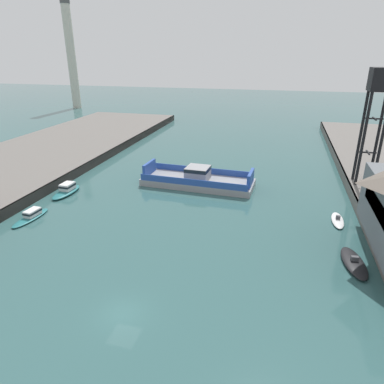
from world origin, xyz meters
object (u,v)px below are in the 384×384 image
moored_boat_near_left (354,263)px  moored_boat_mid_left (31,215)px  moored_boat_near_right (67,190)px  moored_boat_mid_right (338,220)px  smokestack_distant_a (71,53)px  chain_ferry (198,180)px  crane_tower (379,95)px

moored_boat_near_left → moored_boat_mid_left: moored_boat_mid_left is taller
moored_boat_near_right → moored_boat_mid_right: (41.02, 0.24, -0.40)m
moored_boat_near_right → smokestack_distant_a: bearing=120.6°
chain_ferry → smokestack_distant_a: smokestack_distant_a is taller
chain_ferry → moored_boat_near_right: (-19.53, -8.96, -0.42)m
moored_boat_mid_right → crane_tower: (4.95, 12.35, 15.18)m
moored_boat_mid_left → crane_tower: 52.60m
crane_tower → moored_boat_near_left: bearing=-101.3°
moored_boat_mid_left → moored_boat_mid_right: size_ratio=1.28×
chain_ferry → smokestack_distant_a: bearing=132.7°
moored_boat_mid_left → smokestack_distant_a: bearing=118.3°
moored_boat_near_right → crane_tower: size_ratio=0.38×
chain_ferry → moored_boat_mid_left: bearing=-136.3°
moored_boat_near_right → crane_tower: bearing=15.3°
moored_boat_near_right → crane_tower: 49.90m
moored_boat_near_right → moored_boat_near_left: bearing=-13.9°
crane_tower → smokestack_distant_a: smokestack_distant_a is taller
moored_boat_mid_right → crane_tower: bearing=68.1°
chain_ferry → moored_boat_near_right: size_ratio=2.90×
moored_boat_near_left → chain_ferry: bearing=138.7°
moored_boat_mid_left → chain_ferry: bearing=43.7°
chain_ferry → moored_boat_mid_right: size_ratio=3.72×
moored_boat_near_right → smokestack_distant_a: (-49.51, 83.75, 20.40)m
moored_boat_near_left → moored_boat_mid_left: (-40.89, 1.03, 0.16)m
crane_tower → smokestack_distant_a: 119.21m
moored_boat_near_left → moored_boat_near_right: 42.66m
moored_boat_mid_left → moored_boat_mid_right: bearing=13.2°
moored_boat_mid_right → smokestack_distant_a: smokestack_distant_a is taller
moored_boat_near_left → smokestack_distant_a: smokestack_distant_a is taller
moored_boat_near_left → moored_boat_mid_left: bearing=178.6°
moored_boat_near_left → moored_boat_mid_left: 40.91m
moored_boat_mid_right → smokestack_distant_a: 124.91m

